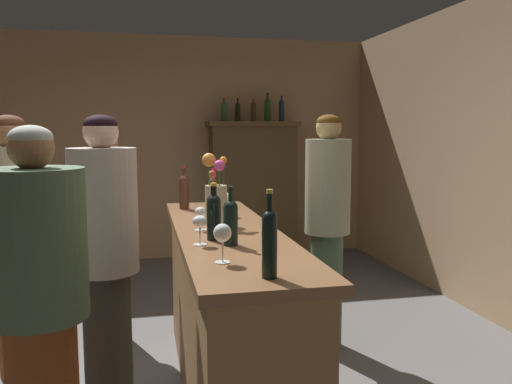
% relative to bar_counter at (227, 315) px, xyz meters
% --- Properties ---
extents(wall_back, '(5.75, 0.12, 2.75)m').
position_rel_bar_counter_xyz_m(wall_back, '(-0.44, 3.67, 0.85)').
color(wall_back, tan).
rests_on(wall_back, ground).
extents(bar_counter, '(0.58, 2.35, 1.03)m').
position_rel_bar_counter_xyz_m(bar_counter, '(0.00, 0.00, 0.00)').
color(bar_counter, olive).
rests_on(bar_counter, ground).
extents(display_cabinet, '(1.11, 0.44, 1.71)m').
position_rel_bar_counter_xyz_m(display_cabinet, '(0.87, 3.36, 0.37)').
color(display_cabinet, brown).
rests_on(display_cabinet, ground).
extents(wine_bottle_pinot, '(0.07, 0.07, 0.30)m').
position_rel_bar_counter_xyz_m(wine_bottle_pinot, '(-0.11, -0.26, 0.65)').
color(wine_bottle_pinot, black).
rests_on(wine_bottle_pinot, bar_counter).
extents(wine_bottle_malbec, '(0.06, 0.06, 0.35)m').
position_rel_bar_counter_xyz_m(wine_bottle_malbec, '(0.00, -1.01, 0.66)').
color(wine_bottle_malbec, black).
rests_on(wine_bottle_malbec, bar_counter).
extents(wine_bottle_riesling, '(0.07, 0.07, 0.30)m').
position_rel_bar_counter_xyz_m(wine_bottle_riesling, '(-0.05, -0.41, 0.64)').
color(wine_bottle_riesling, black).
rests_on(wine_bottle_riesling, bar_counter).
extents(wine_bottle_rose, '(0.07, 0.07, 0.30)m').
position_rel_bar_counter_xyz_m(wine_bottle_rose, '(0.03, 0.83, 0.64)').
color(wine_bottle_rose, '#4E271F').
rests_on(wine_bottle_rose, bar_counter).
extents(wine_bottle_merlot, '(0.07, 0.07, 0.33)m').
position_rel_bar_counter_xyz_m(wine_bottle_merlot, '(0.04, 0.99, 0.66)').
color(wine_bottle_merlot, '#1D3222').
rests_on(wine_bottle_merlot, bar_counter).
extents(wine_bottle_chardonnay, '(0.07, 0.07, 0.31)m').
position_rel_bar_counter_xyz_m(wine_bottle_chardonnay, '(-0.18, 0.86, 0.65)').
color(wine_bottle_chardonnay, '#49281B').
rests_on(wine_bottle_chardonnay, bar_counter).
extents(wine_glass_front, '(0.08, 0.08, 0.16)m').
position_rel_bar_counter_xyz_m(wine_glass_front, '(0.07, 0.47, 0.63)').
color(wine_glass_front, white).
rests_on(wine_glass_front, bar_counter).
extents(wine_glass_mid, '(0.07, 0.07, 0.14)m').
position_rel_bar_counter_xyz_m(wine_glass_mid, '(-0.15, 0.02, 0.61)').
color(wine_glass_mid, white).
rests_on(wine_glass_mid, bar_counter).
extents(wine_glass_rear, '(0.07, 0.07, 0.15)m').
position_rel_bar_counter_xyz_m(wine_glass_rear, '(-0.20, -0.37, 0.63)').
color(wine_glass_rear, white).
rests_on(wine_glass_rear, bar_counter).
extents(wine_glass_spare, '(0.08, 0.08, 0.17)m').
position_rel_bar_counter_xyz_m(wine_glass_spare, '(-0.14, -0.74, 0.64)').
color(wine_glass_spare, white).
rests_on(wine_glass_spare, bar_counter).
extents(flower_arrangement, '(0.15, 0.16, 0.44)m').
position_rel_bar_counter_xyz_m(flower_arrangement, '(-0.04, 0.19, 0.68)').
color(flower_arrangement, tan).
rests_on(flower_arrangement, bar_counter).
extents(cheese_plate, '(0.16, 0.16, 0.01)m').
position_rel_bar_counter_xyz_m(cheese_plate, '(-0.03, 0.06, 0.52)').
color(cheese_plate, white).
rests_on(cheese_plate, bar_counter).
extents(display_bottle_left, '(0.08, 0.08, 0.28)m').
position_rel_bar_counter_xyz_m(display_bottle_left, '(0.51, 3.36, 1.32)').
color(display_bottle_left, '#2D522E').
rests_on(display_bottle_left, display_cabinet).
extents(display_bottle_midleft, '(0.06, 0.06, 0.29)m').
position_rel_bar_counter_xyz_m(display_bottle_midleft, '(0.68, 3.36, 1.31)').
color(display_bottle_midleft, black).
rests_on(display_bottle_midleft, display_cabinet).
extents(display_bottle_center, '(0.06, 0.06, 0.29)m').
position_rel_bar_counter_xyz_m(display_bottle_center, '(0.88, 3.36, 1.32)').
color(display_bottle_center, '#412913').
rests_on(display_bottle_center, display_cabinet).
extents(display_bottle_midright, '(0.08, 0.08, 0.35)m').
position_rel_bar_counter_xyz_m(display_bottle_midright, '(1.05, 3.36, 1.34)').
color(display_bottle_midright, '#1D3F18').
rests_on(display_bottle_midright, display_cabinet).
extents(display_bottle_right, '(0.07, 0.07, 0.34)m').
position_rel_bar_counter_xyz_m(display_bottle_right, '(1.23, 3.36, 1.34)').
color(display_bottle_right, '#1A2B37').
rests_on(display_bottle_right, display_cabinet).
extents(patron_in_navy, '(0.40, 0.40, 1.63)m').
position_rel_bar_counter_xyz_m(patron_in_navy, '(-0.89, -0.75, 0.36)').
color(patron_in_navy, brown).
rests_on(patron_in_navy, ground).
extents(patron_near_entrance, '(0.35, 0.35, 1.68)m').
position_rel_bar_counter_xyz_m(patron_near_entrance, '(-0.67, -0.20, 0.40)').
color(patron_near_entrance, '#34332E').
rests_on(patron_near_entrance, ground).
extents(patron_by_cabinet, '(0.36, 0.36, 1.70)m').
position_rel_bar_counter_xyz_m(patron_by_cabinet, '(-1.29, 0.61, 0.42)').
color(patron_by_cabinet, brown).
rests_on(patron_by_cabinet, ground).
extents(patron_redhead, '(0.38, 0.38, 1.60)m').
position_rel_bar_counter_xyz_m(patron_redhead, '(-0.73, 1.03, 0.35)').
color(patron_redhead, '#262B44').
rests_on(patron_redhead, ground).
extents(bartender, '(0.33, 0.33, 1.72)m').
position_rel_bar_counter_xyz_m(bartender, '(0.84, 0.60, 0.43)').
color(bartender, '#405E48').
rests_on(bartender, ground).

